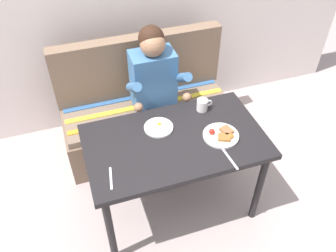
{
  "coord_description": "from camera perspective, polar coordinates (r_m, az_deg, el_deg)",
  "views": [
    {
      "loc": [
        -0.58,
        -1.58,
        2.4
      ],
      "look_at": [
        0.0,
        0.15,
        0.72
      ],
      "focal_mm": 38.15,
      "sensor_mm": 36.0,
      "label": 1
    }
  ],
  "objects": [
    {
      "name": "knife",
      "position": [
        2.28,
        9.81,
        -5.11
      ],
      "size": [
        0.03,
        0.2,
        0.0
      ],
      "primitive_type": "cube",
      "rotation": [
        0.0,
        0.0,
        0.08
      ],
      "color": "silver",
      "rests_on": "table"
    },
    {
      "name": "person",
      "position": [
        2.8,
        -1.98,
        6.31
      ],
      "size": [
        0.45,
        0.61,
        1.21
      ],
      "color": "teal",
      "rests_on": "ground"
    },
    {
      "name": "coffee_mug",
      "position": [
        2.58,
        5.54,
        3.42
      ],
      "size": [
        0.12,
        0.08,
        0.09
      ],
      "color": "white",
      "rests_on": "table"
    },
    {
      "name": "plate_eggs",
      "position": [
        2.44,
        -1.5,
        -0.2
      ],
      "size": [
        0.2,
        0.2,
        0.04
      ],
      "color": "white",
      "rests_on": "table"
    },
    {
      "name": "fork",
      "position": [
        2.17,
        -9.11,
        -8.24
      ],
      "size": [
        0.04,
        0.17,
        0.0
      ],
      "primitive_type": "cube",
      "rotation": [
        0.0,
        0.0,
        -0.15
      ],
      "color": "silver",
      "rests_on": "table"
    },
    {
      "name": "plate_breakfast",
      "position": [
        2.41,
        8.55,
        -1.44
      ],
      "size": [
        0.24,
        0.24,
        0.05
      ],
      "color": "white",
      "rests_on": "table"
    },
    {
      "name": "couch",
      "position": [
        3.18,
        -3.51,
        1.96
      ],
      "size": [
        1.44,
        0.56,
        1.0
      ],
      "color": "brown",
      "rests_on": "ground"
    },
    {
      "name": "table",
      "position": [
        2.43,
        1.12,
        -3.53
      ],
      "size": [
        1.2,
        0.7,
        0.73
      ],
      "color": "black",
      "rests_on": "ground"
    },
    {
      "name": "ground_plane",
      "position": [
        2.93,
        0.95,
        -12.33
      ],
      "size": [
        8.0,
        8.0,
        0.0
      ],
      "primitive_type": "plane",
      "color": "#AC9B98"
    }
  ]
}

